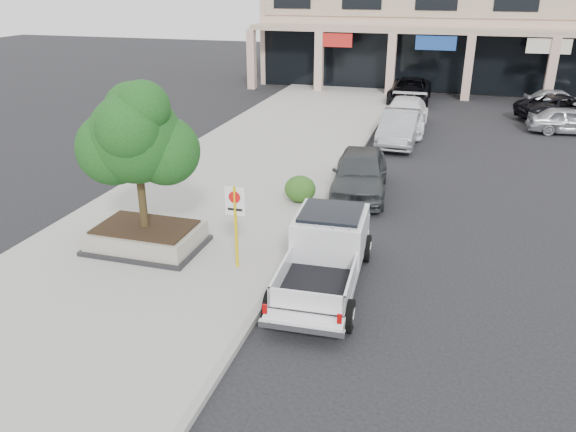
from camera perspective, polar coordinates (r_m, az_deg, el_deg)
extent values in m
plane|color=black|center=(14.37, 4.67, -7.92)|extent=(120.00, 120.00, 0.00)
cube|color=gray|center=(21.07, -6.55, 2.51)|extent=(8.00, 52.00, 0.15)
cube|color=gray|center=(19.93, 3.98, 1.40)|extent=(0.20, 52.00, 0.15)
cube|color=tan|center=(46.56, 24.63, 17.37)|extent=(40.00, 10.00, 9.00)
cube|color=tan|center=(40.54, 25.57, 16.41)|extent=(40.00, 2.20, 0.35)
cube|color=tan|center=(42.07, -3.72, 15.60)|extent=(0.55, 0.55, 4.20)
cube|color=black|center=(41.81, 24.84, 13.45)|extent=(39.20, 0.08, 3.90)
cube|color=black|center=(16.87, -14.11, -2.90)|extent=(3.20, 2.20, 0.12)
cube|color=gray|center=(16.74, -14.21, -1.94)|extent=(3.00, 2.00, 0.50)
cube|color=black|center=(16.63, -14.30, -1.06)|extent=(2.70, 1.70, 0.06)
cylinder|color=#302512|center=(16.22, -14.68, 2.59)|extent=(0.22, 0.22, 2.20)
sphere|color=#0F3710|center=(15.78, -15.22, 7.71)|extent=(2.50, 2.50, 2.50)
sphere|color=#0F3710|center=(15.79, -12.33, 6.48)|extent=(1.90, 1.90, 1.90)
sphere|color=#0F3710|center=(16.21, -15.45, 10.26)|extent=(1.60, 1.60, 1.60)
cylinder|color=#DDBD0B|center=(14.88, -5.30, -1.19)|extent=(0.09, 0.09, 2.30)
cube|color=white|center=(14.60, -5.41, 1.50)|extent=(0.55, 0.03, 0.78)
cylinder|color=red|center=(14.53, -5.47, 1.90)|extent=(0.32, 0.02, 0.32)
ellipsoid|color=#1E4714|center=(19.59, 1.24, 2.76)|extent=(1.10, 0.99, 0.93)
imported|color=#323638|center=(20.82, 7.33, 4.40)|extent=(2.47, 5.02, 1.65)
imported|color=#929499|center=(27.88, 11.24, 8.80)|extent=(1.73, 4.83, 1.59)
imported|color=white|center=(30.62, 11.79, 10.02)|extent=(2.31, 5.56, 1.61)
imported|color=black|center=(38.05, 12.26, 12.36)|extent=(2.62, 5.55, 1.53)
imported|color=#A1A3A9|center=(32.67, 26.64, 8.66)|extent=(4.14, 2.02, 1.36)
imported|color=black|center=(35.50, 26.30, 9.77)|extent=(5.78, 4.25, 1.46)
imported|color=#969A9E|center=(38.34, 25.70, 10.59)|extent=(4.12, 2.14, 1.34)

